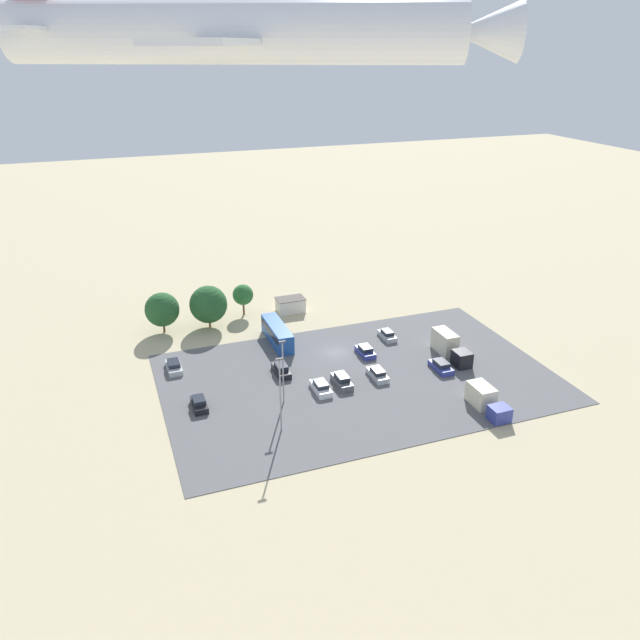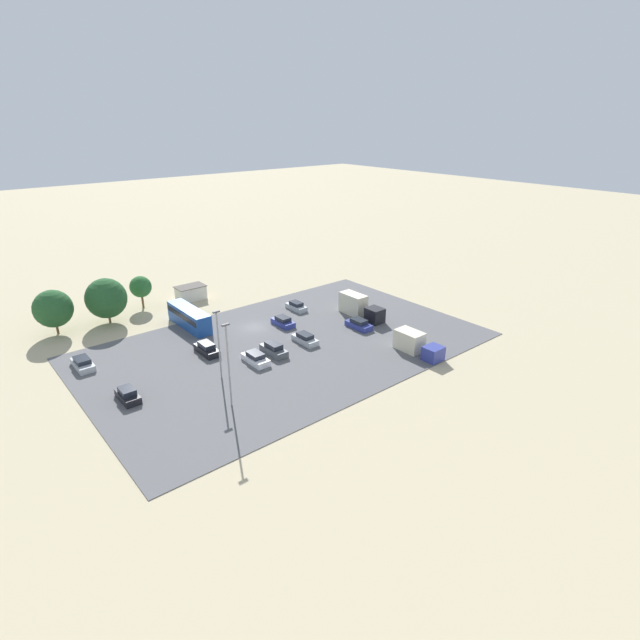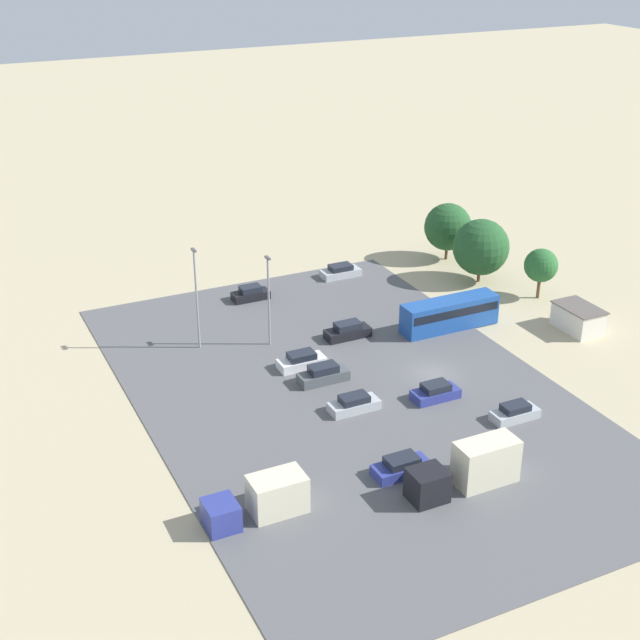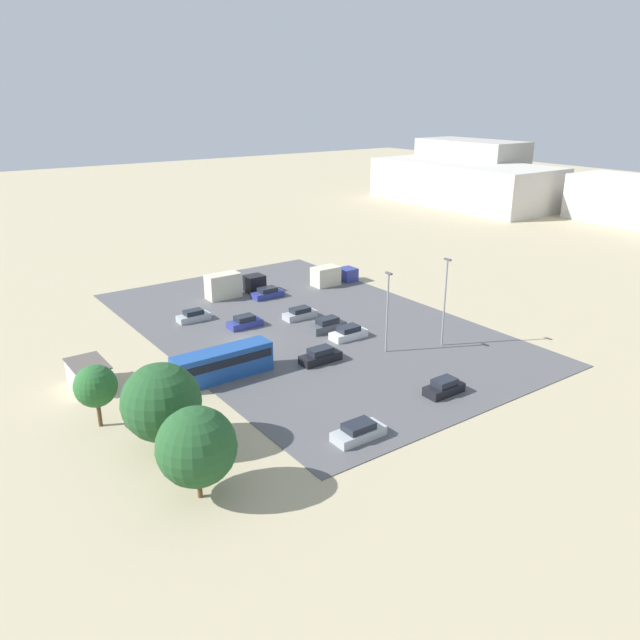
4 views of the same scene
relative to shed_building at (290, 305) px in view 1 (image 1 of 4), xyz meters
The scene contains 21 objects.
ground_plane 18.33m from the shed_building, 95.29° to the left, with size 400.00×400.00×0.00m, color tan.
parking_lot_surface 26.91m from the shed_building, 93.60° to the left, with size 55.52×35.31×0.08m.
shed_building is the anchor object (origin of this frame).
bus 12.94m from the shed_building, 62.78° to the left, with size 2.53×10.32×3.09m.
parked_car_0 27.93m from the shed_building, 87.30° to the left, with size 1.79×4.60×1.65m.
parked_car_1 28.08m from the shed_building, 98.89° to the left, with size 1.80×4.37×1.42m.
parked_car_2 32.13m from the shed_building, 116.13° to the left, with size 1.96×4.45×1.46m.
parked_car_3 34.40m from the shed_building, 51.62° to the left, with size 1.82×4.02×1.54m.
parked_car_4 23.34m from the shed_building, 68.91° to the left, with size 1.81×4.58×1.61m.
parked_car_5 21.22m from the shed_building, 105.44° to the left, with size 1.92×4.18×1.46m.
parked_car_6 19.92m from the shed_building, 124.97° to the left, with size 1.72×4.12×1.42m.
parked_car_7 28.88m from the shed_building, 80.63° to the left, with size 1.92×4.45×1.48m.
parked_car_8 27.55m from the shed_building, 33.42° to the left, with size 1.99×4.57×1.43m.
parked_truck_0 42.65m from the shed_building, 109.48° to the left, with size 2.50×7.31×2.81m.
parked_truck_1 30.79m from the shed_building, 125.05° to the left, with size 2.33×8.71×3.44m.
tree_near_shed 22.77m from the shed_building, ahead, with size 5.68×5.68×6.95m.
tree_apron_mid 8.77m from the shed_building, 10.70° to the right, with size 3.66×3.66×5.64m.
tree_apron_far 15.32m from the shed_building, ahead, with size 6.36×6.36×7.34m.
light_pole_lot_centre 38.15m from the shed_building, 70.49° to the left, with size 0.90×0.28×10.15m.
light_pole_lot_edge 31.32m from the shed_building, 70.55° to the left, with size 0.90×0.28×9.11m.
airplane 74.02m from the shed_building, 70.99° to the left, with size 31.50×25.95×8.30m.
Camera 1 is at (32.51, 80.82, 44.52)m, focal length 35.00 mm.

